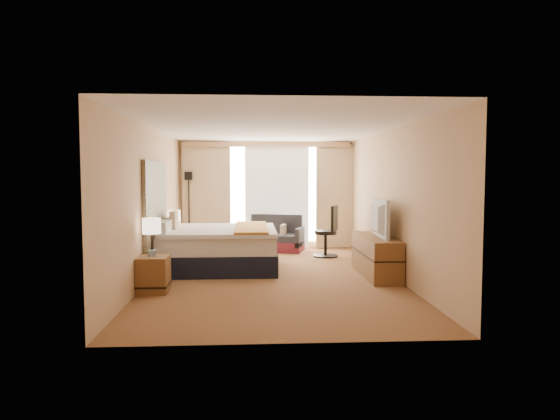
{
  "coord_description": "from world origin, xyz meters",
  "views": [
    {
      "loc": [
        -0.38,
        -8.66,
        1.78
      ],
      "look_at": [
        0.15,
        0.4,
        1.15
      ],
      "focal_mm": 32.0,
      "sensor_mm": 36.0,
      "label": 1
    }
  ],
  "objects": [
    {
      "name": "wall_front",
      "position": [
        0.0,
        -3.5,
        1.3
      ],
      "size": [
        4.2,
        0.02,
        2.6
      ],
      "primitive_type": "cube",
      "color": "tan",
      "rests_on": "ground"
    },
    {
      "name": "desk_chair",
      "position": [
        1.3,
        2.08,
        0.5
      ],
      "size": [
        0.56,
        0.56,
        1.12
      ],
      "rotation": [
        0.0,
        0.0,
        -0.39
      ],
      "color": "black",
      "rests_on": "floor"
    },
    {
      "name": "media_dresser",
      "position": [
        1.83,
        0.0,
        0.35
      ],
      "size": [
        0.5,
        1.8,
        0.7
      ],
      "primitive_type": "cube",
      "color": "brown",
      "rests_on": "floor"
    },
    {
      "name": "curtains",
      "position": [
        -0.0,
        3.39,
        1.41
      ],
      "size": [
        4.12,
        0.19,
        2.56
      ],
      "color": "beige",
      "rests_on": "floor"
    },
    {
      "name": "nightstand_left",
      "position": [
        -1.87,
        -1.05,
        0.28
      ],
      "size": [
        0.45,
        0.52,
        0.55
      ],
      "primitive_type": "cube",
      "color": "brown",
      "rests_on": "floor"
    },
    {
      "name": "wall_left",
      "position": [
        -2.1,
        0.0,
        1.3
      ],
      "size": [
        0.02,
        7.0,
        2.6
      ],
      "primitive_type": "cube",
      "color": "tan",
      "rests_on": "ground"
    },
    {
      "name": "nightstand_right",
      "position": [
        -1.87,
        1.45,
        0.28
      ],
      "size": [
        0.45,
        0.52,
        0.55
      ],
      "primitive_type": "cube",
      "color": "brown",
      "rests_on": "floor"
    },
    {
      "name": "floor_lamp",
      "position": [
        -1.86,
        3.3,
        1.32
      ],
      "size": [
        0.24,
        0.24,
        1.87
      ],
      "color": "black",
      "rests_on": "floor"
    },
    {
      "name": "headboard",
      "position": [
        -2.06,
        0.2,
        1.28
      ],
      "size": [
        0.06,
        1.85,
        1.5
      ],
      "primitive_type": "cube",
      "color": "black",
      "rests_on": "wall_left"
    },
    {
      "name": "lamp_right",
      "position": [
        -1.92,
        1.41,
        0.96
      ],
      "size": [
        0.25,
        0.25,
        0.53
      ],
      "color": "black",
      "rests_on": "nightstand_right"
    },
    {
      "name": "lamp_left",
      "position": [
        -1.89,
        -1.03,
        1.0
      ],
      "size": [
        0.28,
        0.28,
        0.58
      ],
      "color": "black",
      "rests_on": "nightstand_left"
    },
    {
      "name": "loveseat",
      "position": [
        0.17,
        3.04,
        0.28
      ],
      "size": [
        1.5,
        1.08,
        0.84
      ],
      "rotation": [
        0.0,
        0.0,
        -0.3
      ],
      "color": "maroon",
      "rests_on": "floor"
    },
    {
      "name": "wall_back",
      "position": [
        0.0,
        3.5,
        1.3
      ],
      "size": [
        4.2,
        0.02,
        2.6
      ],
      "primitive_type": "cube",
      "color": "tan",
      "rests_on": "ground"
    },
    {
      "name": "ceiling",
      "position": [
        0.0,
        0.0,
        2.6
      ],
      "size": [
        4.2,
        7.0,
        0.02
      ],
      "primitive_type": "cube",
      "color": "white",
      "rests_on": "wall_back"
    },
    {
      "name": "bed",
      "position": [
        -1.06,
        0.85,
        0.4
      ],
      "size": [
        2.28,
        2.08,
        1.11
      ],
      "color": "black",
      "rests_on": "floor"
    },
    {
      "name": "television",
      "position": [
        1.78,
        -0.04,
        1.03
      ],
      "size": [
        0.21,
        1.16,
        0.67
      ],
      "primitive_type": "imported",
      "rotation": [
        0.0,
        0.0,
        1.52
      ],
      "color": "black",
      "rests_on": "media_dresser"
    },
    {
      "name": "window",
      "position": [
        0.25,
        3.47,
        1.32
      ],
      "size": [
        2.3,
        0.02,
        2.3
      ],
      "primitive_type": "cube",
      "color": "white",
      "rests_on": "wall_back"
    },
    {
      "name": "floor",
      "position": [
        0.0,
        0.0,
        0.0
      ],
      "size": [
        4.2,
        7.0,
        0.02
      ],
      "primitive_type": "cube",
      "color": "maroon",
      "rests_on": "ground"
    },
    {
      "name": "telephone",
      "position": [
        -1.86,
        1.32,
        0.59
      ],
      "size": [
        0.23,
        0.21,
        0.07
      ],
      "primitive_type": "cube",
      "rotation": [
        0.0,
        0.0,
        0.42
      ],
      "color": "black",
      "rests_on": "nightstand_right"
    },
    {
      "name": "wall_right",
      "position": [
        2.1,
        0.0,
        1.3
      ],
      "size": [
        0.02,
        7.0,
        2.6
      ],
      "primitive_type": "cube",
      "color": "tan",
      "rests_on": "ground"
    },
    {
      "name": "tissue_box",
      "position": [
        -1.88,
        -1.05,
        0.6
      ],
      "size": [
        0.13,
        0.13,
        0.1
      ],
      "primitive_type": "cube",
      "rotation": [
        0.0,
        0.0,
        0.22
      ],
      "color": "#7B9EBF",
      "rests_on": "nightstand_left"
    }
  ]
}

